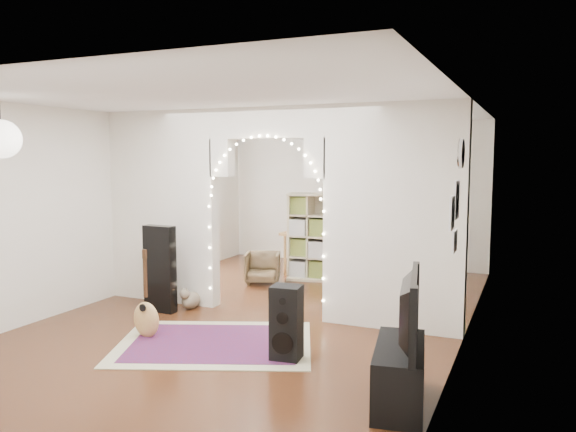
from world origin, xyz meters
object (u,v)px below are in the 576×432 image
at_px(media_console, 399,374).
at_px(bookcase, 330,237).
at_px(acoustic_guitar, 146,305).
at_px(dining_chair_left, 263,268).
at_px(floor_speaker, 286,323).
at_px(dining_chair_right, 370,270).
at_px(dining_table, 320,237).

xyz_separation_m(media_console, bookcase, (-2.10, 4.18, 0.48)).
xyz_separation_m(acoustic_guitar, dining_chair_left, (-0.01, 3.02, -0.12)).
xyz_separation_m(media_console, dining_chair_left, (-3.05, 3.57, 0.01)).
xyz_separation_m(acoustic_guitar, media_console, (3.04, -0.54, -0.13)).
xyz_separation_m(floor_speaker, media_console, (1.28, -0.55, -0.13)).
bearing_deg(media_console, bookcase, 106.68).
distance_m(floor_speaker, bookcase, 3.74).
height_order(media_console, dining_chair_right, dining_chair_right).
bearing_deg(acoustic_guitar, floor_speaker, 7.38).
bearing_deg(floor_speaker, dining_chair_right, 84.71).
relative_size(acoustic_guitar, floor_speaker, 1.13).
height_order(floor_speaker, dining_chair_left, floor_speaker).
bearing_deg(dining_chair_right, media_console, -79.96).
relative_size(acoustic_guitar, bookcase, 0.59).
bearing_deg(acoustic_guitar, dining_chair_left, 97.38).
bearing_deg(floor_speaker, acoustic_guitar, 173.84).
distance_m(acoustic_guitar, dining_chair_left, 3.03).
distance_m(bookcase, dining_table, 0.42).
distance_m(dining_table, dining_chair_left, 1.21).
bearing_deg(dining_chair_left, floor_speaker, -80.37).
bearing_deg(media_console, dining_table, 108.08).
distance_m(floor_speaker, media_console, 1.40).
bearing_deg(bookcase, acoustic_guitar, -117.98).
bearing_deg(dining_chair_right, floor_speaker, -97.80).
bearing_deg(dining_chair_left, media_console, -70.18).
relative_size(acoustic_guitar, dining_chair_left, 1.54).
distance_m(acoustic_guitar, dining_table, 4.00).
bearing_deg(acoustic_guitar, media_console, -2.98).
height_order(acoustic_guitar, dining_chair_right, acoustic_guitar).
xyz_separation_m(media_console, dining_table, (-2.39, 4.48, 0.43)).
height_order(acoustic_guitar, dining_chair_left, acoustic_guitar).
height_order(bookcase, dining_table, bookcase).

